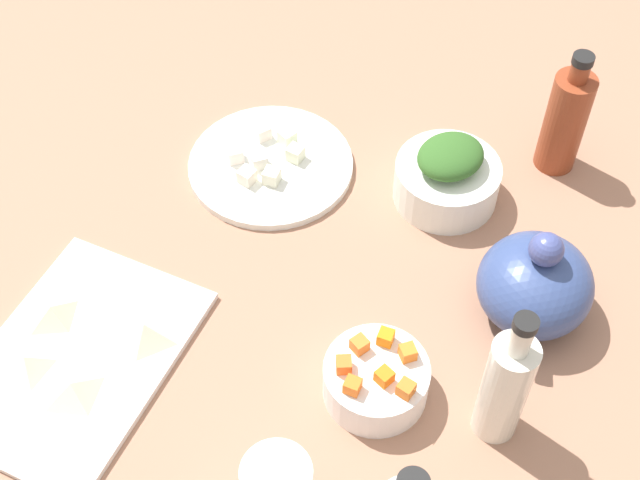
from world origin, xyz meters
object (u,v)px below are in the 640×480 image
at_px(cutting_board, 77,359).
at_px(bowl_carrots, 376,380).
at_px(bowl_greens, 446,182).
at_px(bottle_2, 565,120).
at_px(teapot, 535,284).
at_px(bottle_1, 505,386).
at_px(plate_tofu, 271,165).

relative_size(cutting_board, bowl_carrots, 2.50).
xyz_separation_m(bowl_greens, bottle_2, (-0.12, 0.13, 0.05)).
bearing_deg(teapot, bottle_2, -175.39).
height_order(bowl_greens, bottle_1, bottle_1).
bearing_deg(teapot, plate_tofu, -105.54).
height_order(plate_tofu, teapot, teapot).
distance_m(plate_tofu, bowl_greens, 0.26).
bearing_deg(bowl_carrots, cutting_board, -75.52).
bearing_deg(teapot, bowl_carrots, -38.46).
distance_m(cutting_board, bottle_1, 0.52).
bearing_deg(teapot, bottle_1, -0.51).
bearing_deg(bottle_1, bowl_carrots, -86.45).
bearing_deg(cutting_board, bowl_carrots, 104.48).
distance_m(plate_tofu, bottle_2, 0.43).
height_order(cutting_board, bowl_greens, bowl_greens).
bearing_deg(bottle_1, teapot, 179.49).
relative_size(cutting_board, bottle_2, 1.58).
bearing_deg(bowl_greens, bowl_carrots, 1.47).
relative_size(bowl_greens, bottle_1, 0.67).
distance_m(cutting_board, bowl_greens, 0.56).
height_order(bowl_greens, bowl_carrots, bowl_greens).
distance_m(teapot, bottle_2, 0.28).
xyz_separation_m(bowl_carrots, teapot, (-0.18, 0.15, 0.03)).
bearing_deg(bowl_greens, cutting_board, -39.24).
relative_size(bowl_carrots, bottle_1, 0.57).
xyz_separation_m(plate_tofu, teapot, (0.11, 0.41, 0.05)).
bearing_deg(bowl_carrots, teapot, 141.54).
relative_size(teapot, bottle_1, 0.76).
bearing_deg(cutting_board, plate_tofu, 166.23).
distance_m(plate_tofu, teapot, 0.43).
relative_size(bowl_carrots, bottle_2, 0.63).
distance_m(bowl_greens, teapot, 0.22).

